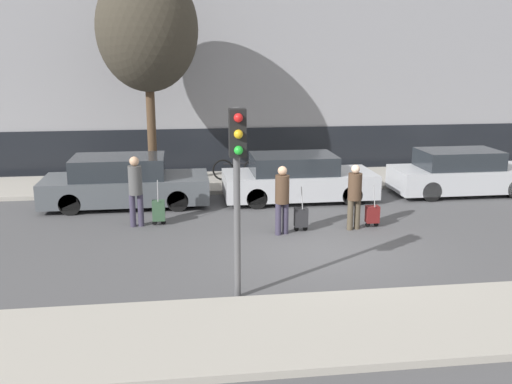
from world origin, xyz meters
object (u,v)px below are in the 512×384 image
(pedestrian_right, at_px, (355,193))
(parked_car_2, at_px, (461,173))
(parked_bicycle, at_px, (238,169))
(traffic_light, at_px, (237,166))
(parked_car_1, at_px, (297,179))
(pedestrian_center, at_px, (282,196))
(bare_tree_near_crossing, at_px, (147,30))
(pedestrian_left, at_px, (135,187))
(parked_car_0, at_px, (124,183))
(trolley_center, at_px, (301,217))
(trolley_right, at_px, (372,214))
(trolley_left, at_px, (159,211))

(pedestrian_right, bearing_deg, parked_car_2, -159.21)
(parked_bicycle, bearing_deg, traffic_light, -96.02)
(parked_car_2, distance_m, pedestrian_right, 5.43)
(parked_car_1, bearing_deg, pedestrian_center, -107.93)
(parked_car_2, height_order, traffic_light, traffic_light)
(parked_car_2, bearing_deg, bare_tree_near_crossing, 167.81)
(parked_car_2, bearing_deg, pedestrian_right, -144.59)
(parked_car_1, height_order, pedestrian_left, pedestrian_left)
(bare_tree_near_crossing, bearing_deg, traffic_light, -78.49)
(pedestrian_left, distance_m, bare_tree_near_crossing, 5.79)
(pedestrian_left, xyz_separation_m, bare_tree_near_crossing, (0.26, 4.22, 3.96))
(parked_car_1, relative_size, parked_bicycle, 2.53)
(bare_tree_near_crossing, bearing_deg, pedestrian_left, -93.53)
(parked_car_0, xyz_separation_m, trolley_center, (4.53, -3.11, -0.32))
(trolley_center, bearing_deg, parked_bicycle, 100.02)
(pedestrian_right, bearing_deg, traffic_light, 34.39)
(parked_bicycle, bearing_deg, trolley_right, -62.35)
(pedestrian_center, bearing_deg, traffic_light, 47.81)
(pedestrian_left, relative_size, pedestrian_right, 1.10)
(parked_car_1, relative_size, pedestrian_center, 2.65)
(trolley_right, bearing_deg, traffic_light, -134.24)
(pedestrian_center, height_order, traffic_light, traffic_light)
(parked_car_2, relative_size, bare_tree_near_crossing, 0.64)
(bare_tree_near_crossing, bearing_deg, parked_car_0, -109.82)
(pedestrian_center, bearing_deg, parked_car_2, -172.82)
(trolley_left, relative_size, traffic_light, 0.35)
(parked_car_1, relative_size, parked_car_2, 1.03)
(trolley_center, height_order, bare_tree_near_crossing, bare_tree_near_crossing)
(pedestrian_right, distance_m, traffic_light, 5.24)
(pedestrian_center, relative_size, trolley_center, 1.50)
(parked_car_0, bearing_deg, bare_tree_near_crossing, 70.18)
(parked_car_1, height_order, parked_car_2, parked_car_2)
(parked_car_2, relative_size, trolley_right, 4.01)
(parked_car_0, distance_m, pedestrian_left, 2.25)
(trolley_right, bearing_deg, pedestrian_right, -165.45)
(trolley_right, xyz_separation_m, parked_bicycle, (-2.84, 5.42, 0.16))
(parked_car_0, distance_m, parked_car_2, 10.28)
(parked_car_2, bearing_deg, trolley_right, -142.30)
(trolley_center, relative_size, traffic_light, 0.33)
(trolley_center, relative_size, bare_tree_near_crossing, 0.17)
(parked_car_0, distance_m, pedestrian_right, 6.66)
(parked_car_2, height_order, pedestrian_left, pedestrian_left)
(parked_car_0, relative_size, parked_bicycle, 2.65)
(parked_car_1, xyz_separation_m, pedestrian_center, (-1.05, -3.25, 0.31))
(trolley_left, xyz_separation_m, trolley_center, (3.51, -1.00, -0.03))
(pedestrian_right, relative_size, bare_tree_near_crossing, 0.24)
(parked_car_2, bearing_deg, traffic_light, -138.05)
(pedestrian_center, xyz_separation_m, bare_tree_near_crossing, (-3.28, 5.35, 4.04))
(trolley_right, height_order, bare_tree_near_crossing, bare_tree_near_crossing)
(parked_car_1, distance_m, trolley_center, 3.12)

